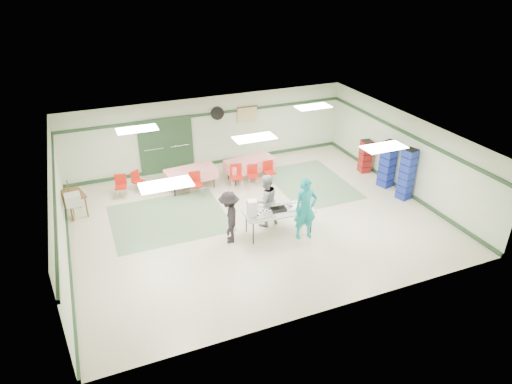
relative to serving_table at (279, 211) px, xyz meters
name	(u,v)px	position (x,y,z in m)	size (l,w,h in m)	color
floor	(255,218)	(-0.34, 1.04, -0.72)	(11.00, 11.00, 0.00)	beige
ceiling	(255,137)	(-0.34, 1.04, 1.98)	(11.00, 11.00, 0.00)	white
wall_back	(210,131)	(-0.34, 5.54, 0.63)	(11.00, 11.00, 0.00)	beige
wall_front	(332,263)	(-0.34, -3.46, 0.63)	(11.00, 11.00, 0.00)	beige
wall_left	(59,215)	(-5.84, 1.04, 0.63)	(9.00, 9.00, 0.00)	beige
wall_right	(404,153)	(5.16, 1.04, 0.63)	(9.00, 9.00, 0.00)	beige
trim_back	(210,114)	(-0.34, 5.51, 1.33)	(11.00, 0.06, 0.10)	#213C22
baseboard_back	(212,163)	(-0.34, 5.51, -0.66)	(11.00, 0.06, 0.12)	#213C22
trim_left	(54,191)	(-5.81, 1.04, 1.33)	(9.00, 0.06, 0.10)	#213C22
baseboard_left	(69,255)	(-5.81, 1.04, -0.66)	(9.00, 0.06, 0.12)	#213C22
trim_right	(406,133)	(5.13, 1.04, 1.33)	(9.00, 0.06, 0.10)	#213C22
baseboard_right	(398,186)	(5.13, 1.04, -0.66)	(9.00, 0.06, 0.12)	#213C22
green_patch_a	(169,218)	(-2.84, 2.04, -0.72)	(3.50, 3.00, 0.01)	gray
green_patch_b	(311,183)	(2.46, 2.54, -0.72)	(2.50, 3.50, 0.01)	gray
double_door_left	(154,148)	(-2.54, 5.48, 0.33)	(0.90, 0.06, 2.10)	#949794
double_door_right	(179,144)	(-1.59, 5.48, 0.33)	(0.90, 0.06, 2.10)	#949794
door_frame	(166,146)	(-2.07, 5.46, 0.33)	(2.00, 0.03, 2.15)	#213C22
wall_fan	(217,113)	(-0.04, 5.48, 1.33)	(0.50, 0.50, 0.10)	black
scroll_banner	(247,115)	(1.16, 5.48, 1.13)	(0.80, 0.02, 0.60)	#DCC489
serving_table	(279,211)	(0.00, 0.00, 0.00)	(2.12, 0.97, 0.76)	#B4B5AF
sheet_tray_right	(295,207)	(0.53, -0.01, 0.05)	(0.58, 0.44, 0.02)	silver
sheet_tray_mid	(274,209)	(-0.10, 0.10, 0.05)	(0.56, 0.43, 0.02)	silver
sheet_tray_left	(263,215)	(-0.52, -0.07, 0.05)	(0.61, 0.46, 0.02)	silver
baking_pan	(278,209)	(-0.02, 0.00, 0.08)	(0.44, 0.28, 0.08)	black
foam_box_stack	(252,208)	(-0.82, 0.04, 0.27)	(0.26, 0.23, 0.47)	white
volunteer_teal	(306,209)	(0.61, -0.48, 0.21)	(0.68, 0.45, 1.87)	teal
volunteer_grey	(266,200)	(-0.17, 0.58, 0.10)	(0.80, 0.62, 1.65)	gray
volunteer_dark	(229,217)	(-1.48, 0.13, 0.06)	(1.01, 0.58, 1.57)	black
dining_table_a	(250,164)	(0.58, 3.77, -0.15)	(1.87, 1.02, 0.77)	red
dining_table_b	(191,174)	(-1.62, 3.77, -0.15)	(1.82, 0.96, 0.77)	red
chair_a	(253,173)	(0.47, 3.19, -0.24)	(0.44, 0.44, 0.78)	red
chair_b	(236,174)	(-0.15, 3.21, -0.17)	(0.49, 0.49, 0.89)	red
chair_c	(269,170)	(1.09, 3.20, -0.22)	(0.39, 0.39, 0.82)	red
chair_d	(195,182)	(-1.62, 3.20, -0.19)	(0.42, 0.42, 0.86)	red
chair_loose_a	(137,179)	(-3.40, 4.23, -0.24)	(0.51, 0.51, 0.78)	red
chair_loose_b	(121,184)	(-3.97, 4.05, -0.22)	(0.44, 0.44, 0.82)	red
crate_stack_blue_a	(407,174)	(4.81, 0.34, 0.17)	(0.39, 0.39, 1.79)	navy
crate_stack_red	(365,156)	(4.81, 2.67, -0.10)	(0.38, 0.38, 1.25)	maroon
crate_stack_blue_b	(387,164)	(4.81, 1.37, 0.12)	(0.43, 0.43, 1.68)	navy
printer_table	(73,196)	(-5.49, 3.41, -0.08)	(0.79, 1.02, 0.74)	brown
office_printer	(73,200)	(-5.49, 2.63, 0.20)	(0.44, 0.39, 0.35)	beige
broom	(71,198)	(-5.57, 3.19, -0.02)	(0.03, 0.03, 1.35)	brown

